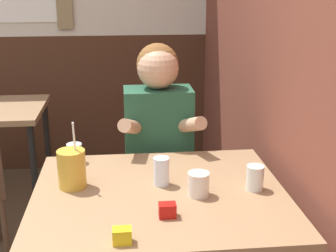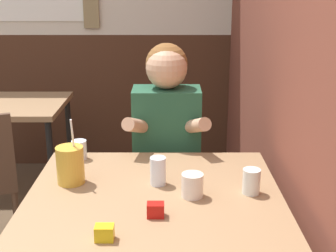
{
  "view_description": "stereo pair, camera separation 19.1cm",
  "coord_description": "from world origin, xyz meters",
  "px_view_note": "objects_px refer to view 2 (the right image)",
  "views": [
    {
      "loc": [
        0.47,
        -1.22,
        1.53
      ],
      "look_at": [
        0.66,
        0.59,
        0.95
      ],
      "focal_mm": 50.0,
      "sensor_mm": 36.0,
      "label": 1
    },
    {
      "loc": [
        0.66,
        -1.23,
        1.53
      ],
      "look_at": [
        0.66,
        0.59,
        0.95
      ],
      "focal_mm": 50.0,
      "sensor_mm": 36.0,
      "label": 2
    }
  ],
  "objects_px": {
    "cocktail_pitcher": "(71,165)",
    "person_seated": "(167,156)",
    "background_table": "(21,118)",
    "main_table": "(155,207)"
  },
  "relations": [
    {
      "from": "main_table",
      "to": "background_table",
      "type": "height_order",
      "value": "same"
    },
    {
      "from": "main_table",
      "to": "cocktail_pitcher",
      "type": "distance_m",
      "value": 0.38
    },
    {
      "from": "person_seated",
      "to": "cocktail_pitcher",
      "type": "distance_m",
      "value": 0.67
    },
    {
      "from": "cocktail_pitcher",
      "to": "person_seated",
      "type": "bearing_deg",
      "value": 53.43
    },
    {
      "from": "background_table",
      "to": "cocktail_pitcher",
      "type": "relative_size",
      "value": 2.71
    },
    {
      "from": "cocktail_pitcher",
      "to": "background_table",
      "type": "bearing_deg",
      "value": 115.44
    },
    {
      "from": "background_table",
      "to": "person_seated",
      "type": "xyz_separation_m",
      "value": [
        0.99,
        -0.75,
        0.02
      ]
    },
    {
      "from": "main_table",
      "to": "background_table",
      "type": "relative_size",
      "value": 1.33
    },
    {
      "from": "background_table",
      "to": "person_seated",
      "type": "height_order",
      "value": "person_seated"
    },
    {
      "from": "background_table",
      "to": "person_seated",
      "type": "relative_size",
      "value": 0.6
    }
  ]
}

